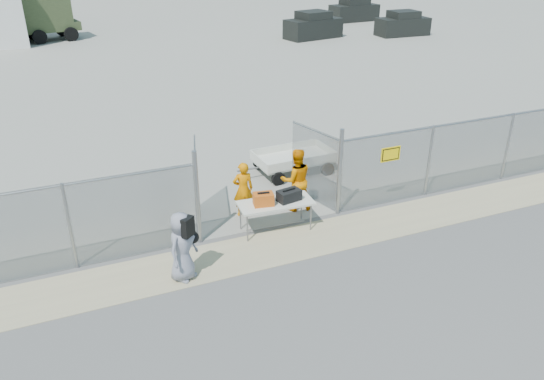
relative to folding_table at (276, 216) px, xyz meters
name	(u,v)px	position (x,y,z in m)	size (l,w,h in m)	color
ground	(304,265)	(-0.02, -1.81, -0.42)	(160.00, 160.00, 0.00)	#4B4949
tarmac_inside	(99,21)	(-0.02, 40.19, -0.41)	(160.00, 80.00, 0.01)	gray
dirt_strip	(287,245)	(-0.02, -0.81, -0.41)	(44.00, 1.60, 0.01)	tan
chain_link_fence	(272,190)	(-0.02, 0.19, 0.68)	(40.00, 0.20, 2.20)	gray
folding_table	(276,216)	(0.00, 0.00, 0.00)	(1.96, 0.82, 0.83)	beige
orange_bag	(263,199)	(-0.35, -0.02, 0.58)	(0.51, 0.34, 0.32)	#CF5815
black_duffel	(289,195)	(0.36, -0.05, 0.56)	(0.60, 0.35, 0.29)	black
security_worker_left	(243,189)	(-0.49, 1.11, 0.38)	(0.58, 0.38, 1.59)	orange
security_worker_right	(296,180)	(1.00, 0.88, 0.50)	(0.89, 0.69, 1.83)	orange
visitor	(182,247)	(-2.78, -1.20, 0.42)	(0.82, 0.53, 1.67)	gray
utility_trailer	(293,161)	(2.03, 3.27, -0.02)	(3.26, 1.68, 0.79)	beige
military_truck	(30,20)	(-5.57, 31.64, 1.13)	(6.48, 2.39, 3.09)	#384526
parked_vehicle_near	(313,25)	(13.75, 25.09, 0.54)	(4.23, 1.91, 1.91)	black
parked_vehicle_mid	(354,10)	(20.99, 31.37, 0.54)	(4.23, 1.91, 1.91)	black
parked_vehicle_far	(403,24)	(20.61, 23.52, 0.48)	(3.95, 1.79, 1.79)	black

